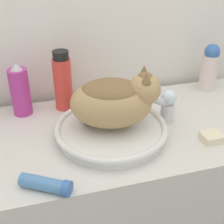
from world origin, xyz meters
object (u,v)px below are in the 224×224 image
(faucet, at_px, (165,103))
(shampoo_bottle_tall, at_px, (63,82))
(spray_bottle_trigger, at_px, (20,91))
(cream_tube, at_px, (46,184))
(lotion_bottle_white, at_px, (210,67))
(soap_bar, at_px, (212,137))
(cat, at_px, (115,99))

(faucet, height_order, shampoo_bottle_tall, shampoo_bottle_tall)
(spray_bottle_trigger, xyz_separation_m, cream_tube, (0.04, -0.40, -0.07))
(lotion_bottle_white, bearing_deg, shampoo_bottle_tall, -180.00)
(cream_tube, bearing_deg, spray_bottle_trigger, 95.99)
(faucet, distance_m, cream_tube, 0.46)
(soap_bar, bearing_deg, spray_bottle_trigger, 149.13)
(spray_bottle_trigger, bearing_deg, cat, -39.59)
(spray_bottle_trigger, height_order, shampoo_bottle_tall, shampoo_bottle_tall)
(faucet, height_order, lotion_bottle_white, lotion_bottle_white)
(cat, distance_m, faucet, 0.19)
(spray_bottle_trigger, bearing_deg, faucet, -22.53)
(cat, relative_size, soap_bar, 4.51)
(lotion_bottle_white, xyz_separation_m, soap_bar, (-0.17, -0.33, -0.08))
(shampoo_bottle_tall, bearing_deg, cat, -61.10)
(cat, xyz_separation_m, cream_tube, (-0.23, -0.18, -0.11))
(spray_bottle_trigger, xyz_separation_m, soap_bar, (0.55, -0.33, -0.07))
(soap_bar, bearing_deg, faucet, 124.66)
(shampoo_bottle_tall, distance_m, soap_bar, 0.52)
(cat, distance_m, spray_bottle_trigger, 0.35)
(lotion_bottle_white, bearing_deg, spray_bottle_trigger, -180.00)
(spray_bottle_trigger, relative_size, soap_bar, 3.02)
(cat, distance_m, shampoo_bottle_tall, 0.25)
(cream_tube, bearing_deg, lotion_bottle_white, 30.59)
(lotion_bottle_white, relative_size, soap_bar, 3.00)
(cream_tube, bearing_deg, shampoo_bottle_tall, 75.48)
(shampoo_bottle_tall, bearing_deg, lotion_bottle_white, 0.00)
(shampoo_bottle_tall, xyz_separation_m, soap_bar, (0.40, -0.33, -0.09))
(lotion_bottle_white, bearing_deg, cream_tube, -149.41)
(cat, xyz_separation_m, shampoo_bottle_tall, (-0.12, 0.22, -0.03))
(lotion_bottle_white, bearing_deg, faucet, -145.52)
(spray_bottle_trigger, distance_m, shampoo_bottle_tall, 0.15)
(cat, bearing_deg, shampoo_bottle_tall, 132.21)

